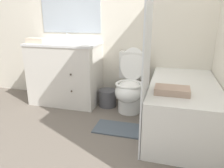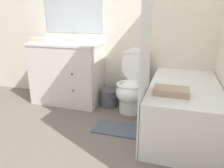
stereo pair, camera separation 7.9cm
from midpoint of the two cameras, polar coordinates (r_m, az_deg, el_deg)
ground_plane at (r=2.12m, az=-8.05°, el=-19.50°), size 14.00×14.00×0.00m
wall_back at (r=3.21m, az=3.60°, el=17.22°), size 8.00×0.06×2.50m
vanity_cabinet at (r=3.31m, az=-10.79°, el=3.03°), size 1.00×0.59×0.90m
sink_faucet at (r=3.39m, az=-9.72°, el=11.60°), size 0.14×0.12×0.12m
toilet at (r=2.96m, az=5.95°, el=-0.51°), size 0.39×0.66×0.85m
bathtub at (r=2.60m, az=18.80°, el=-5.86°), size 0.73×1.40×0.56m
shower_curtain at (r=1.99m, az=10.07°, el=9.60°), size 0.01×0.54×2.00m
wastebasket at (r=3.17m, az=-0.08°, el=-3.65°), size 0.25×0.25×0.24m
tissue_box at (r=3.28m, az=-9.97°, el=11.55°), size 0.14×0.11×0.11m
hand_towel_folded at (r=3.27m, az=-17.81°, el=10.82°), size 0.26×0.14×0.07m
bath_towel_folded at (r=2.14m, az=16.24°, el=-1.80°), size 0.33×0.20×0.06m
bath_mat at (r=2.59m, az=2.85°, el=-11.64°), size 0.59×0.33×0.02m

